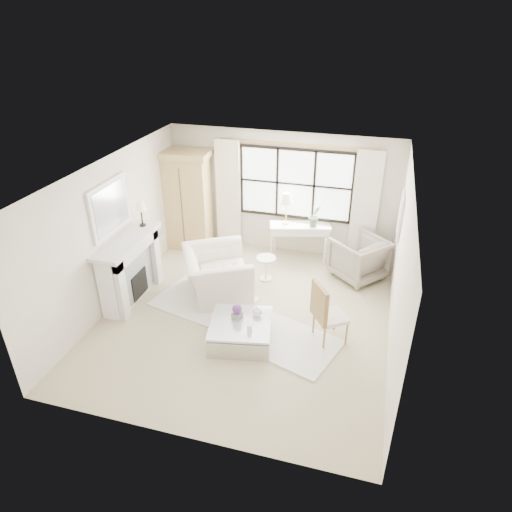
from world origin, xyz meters
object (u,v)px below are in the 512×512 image
object	(u,v)px
club_armchair	(217,274)
coffee_table	(241,332)
armoire	(187,199)
console_table	(299,241)

from	to	relation	value
club_armchair	coffee_table	distance (m)	1.53
armoire	club_armchair	xyz separation A→B (m)	(1.33, -1.79, -0.70)
coffee_table	club_armchair	bearing A→B (deg)	113.80
console_table	armoire	bearing A→B (deg)	167.06
coffee_table	armoire	bearing A→B (deg)	114.94
console_table	club_armchair	distance (m)	2.25
console_table	coffee_table	size ratio (longest dim) A/B	1.17
club_armchair	coffee_table	xyz separation A→B (m)	(0.86, -1.24, -0.26)
armoire	coffee_table	bearing A→B (deg)	-57.74
club_armchair	console_table	bearing A→B (deg)	-61.96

